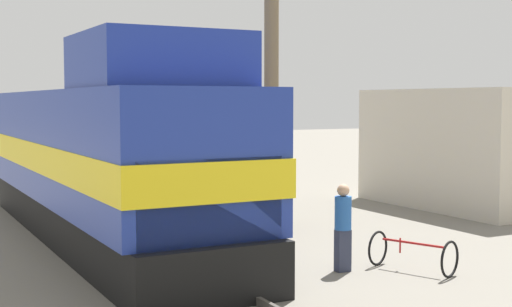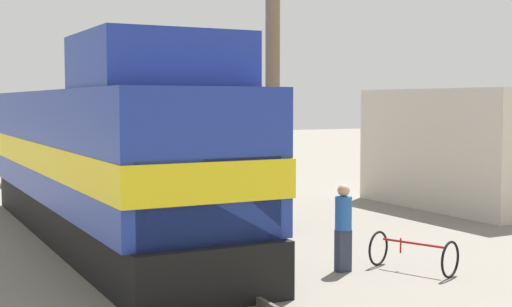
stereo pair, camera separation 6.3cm
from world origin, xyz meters
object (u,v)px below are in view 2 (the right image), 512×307
object	(u,v)px
utility_pole	(273,62)
billboard_sign	(208,128)
vendor_umbrella	(237,158)
bicycle	(413,253)
person_bystander	(343,224)
locomotive	(106,160)

from	to	relation	value
utility_pole	billboard_sign	xyz separation A→B (m)	(-0.89, 2.53, -1.94)
vendor_umbrella	bicycle	xyz separation A→B (m)	(0.89, -6.29, -1.52)
utility_pole	bicycle	bearing A→B (deg)	-93.08
billboard_sign	person_bystander	size ratio (longest dim) A/B	2.01
person_bystander	bicycle	bearing A→B (deg)	-28.33
vendor_umbrella	person_bystander	world-z (taller)	vendor_umbrella
billboard_sign	utility_pole	bearing A→B (deg)	-70.56
utility_pole	bicycle	xyz separation A→B (m)	(-0.35, -6.54, -4.18)
vendor_umbrella	person_bystander	xyz separation A→B (m)	(-0.36, -5.62, -0.93)
bicycle	utility_pole	bearing A→B (deg)	-114.55
locomotive	utility_pole	size ratio (longest dim) A/B	1.58
locomotive	bicycle	xyz separation A→B (m)	(4.62, -6.01, -1.63)
locomotive	billboard_sign	bearing A→B (deg)	36.84
person_bystander	vendor_umbrella	bearing A→B (deg)	86.34
locomotive	vendor_umbrella	bearing A→B (deg)	4.26
billboard_sign	bicycle	world-z (taller)	billboard_sign
person_bystander	bicycle	size ratio (longest dim) A/B	0.98
utility_pole	bicycle	distance (m)	7.77
bicycle	vendor_umbrella	bearing A→B (deg)	-103.45
vendor_umbrella	person_bystander	bearing A→B (deg)	-93.66
vendor_umbrella	billboard_sign	bearing A→B (deg)	82.93
utility_pole	person_bystander	world-z (taller)	utility_pole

